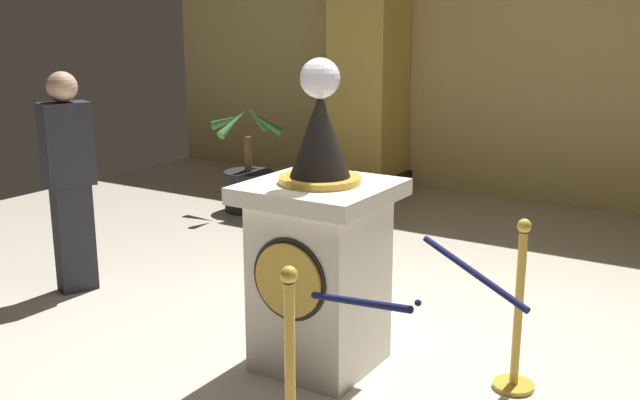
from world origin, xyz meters
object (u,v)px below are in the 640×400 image
(pedestal_clock, at_px, (320,253))
(bystander_guest, at_px, (69,177))
(stanchion_far, at_px, (517,331))
(potted_palm_left, at_px, (249,182))

(pedestal_clock, distance_m, bystander_guest, 2.34)
(stanchion_far, xyz_separation_m, potted_palm_left, (-3.81, 2.47, -0.04))
(potted_palm_left, relative_size, bystander_guest, 0.69)
(pedestal_clock, height_order, stanchion_far, pedestal_clock)
(pedestal_clock, relative_size, potted_palm_left, 1.59)
(potted_palm_left, bearing_deg, bystander_guest, -82.50)
(pedestal_clock, xyz_separation_m, bystander_guest, (-2.33, 0.09, 0.19))
(stanchion_far, distance_m, potted_palm_left, 4.54)
(pedestal_clock, distance_m, stanchion_far, 1.23)
(pedestal_clock, xyz_separation_m, stanchion_far, (1.13, 0.33, -0.37))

